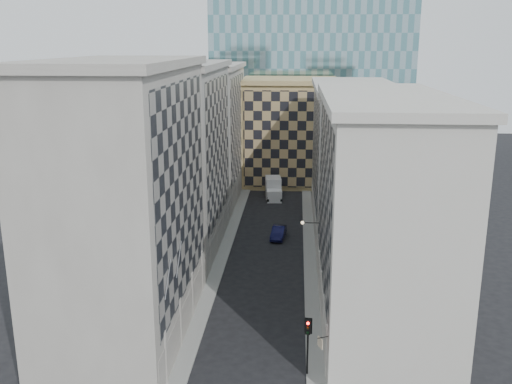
% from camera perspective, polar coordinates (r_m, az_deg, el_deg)
% --- Properties ---
extents(sidewalk_west, '(1.50, 100.00, 0.15)m').
position_cam_1_polar(sidewalk_west, '(69.69, -3.31, -6.19)').
color(sidewalk_west, gray).
rests_on(sidewalk_west, ground).
extents(sidewalk_east, '(1.50, 100.00, 0.15)m').
position_cam_1_polar(sidewalk_east, '(69.17, 5.41, -6.40)').
color(sidewalk_east, gray).
rests_on(sidewalk_east, ground).
extents(bldg_left_a, '(10.80, 22.80, 23.70)m').
position_cam_1_polar(bldg_left_a, '(49.49, -12.83, -1.02)').
color(bldg_left_a, gray).
rests_on(bldg_left_a, ground).
extents(bldg_left_b, '(10.80, 22.80, 22.70)m').
position_cam_1_polar(bldg_left_b, '(70.35, -7.69, 3.44)').
color(bldg_left_b, gray).
rests_on(bldg_left_b, ground).
extents(bldg_left_c, '(10.80, 22.80, 21.70)m').
position_cam_1_polar(bldg_left_c, '(91.75, -4.90, 5.84)').
color(bldg_left_c, gray).
rests_on(bldg_left_c, ground).
extents(bldg_right_a, '(10.80, 26.80, 20.70)m').
position_cam_1_polar(bldg_right_a, '(52.17, 12.18, -1.89)').
color(bldg_right_a, '#B7B4A8').
rests_on(bldg_right_a, ground).
extents(bldg_right_b, '(10.80, 28.80, 19.70)m').
position_cam_1_polar(bldg_right_b, '(78.35, 9.55, 3.43)').
color(bldg_right_b, '#B7B4A8').
rests_on(bldg_right_b, ground).
extents(tan_block, '(16.80, 14.80, 18.80)m').
position_cam_1_polar(tan_block, '(103.59, 3.33, 6.11)').
color(tan_block, '#9F8954').
rests_on(tan_block, ground).
extents(church_tower, '(7.20, 7.20, 51.50)m').
position_cam_1_polar(church_tower, '(116.58, 2.56, 15.72)').
color(church_tower, '#302925').
rests_on(church_tower, ground).
extents(flagpoles_left, '(0.10, 6.33, 2.33)m').
position_cam_1_polar(flagpoles_left, '(44.91, -8.24, -7.61)').
color(flagpoles_left, gray).
rests_on(flagpoles_left, ground).
extents(bracket_lamp, '(1.98, 0.36, 0.36)m').
position_cam_1_polar(bracket_lamp, '(61.46, 4.83, -3.08)').
color(bracket_lamp, black).
rests_on(bracket_lamp, ground).
extents(traffic_light, '(0.58, 0.52, 4.63)m').
position_cam_1_polar(traffic_light, '(44.75, 5.22, -14.03)').
color(traffic_light, black).
rests_on(traffic_light, sidewalk_east).
extents(box_truck, '(3.10, 6.29, 3.32)m').
position_cam_1_polar(box_truck, '(93.93, 1.76, 0.25)').
color(box_truck, silver).
rests_on(box_truck, ground).
extents(dark_car, '(2.10, 4.86, 1.56)m').
position_cam_1_polar(dark_car, '(74.98, 2.25, -4.08)').
color(dark_car, '#0F1039').
rests_on(dark_car, ground).
extents(shop_sign, '(0.82, 0.72, 0.85)m').
position_cam_1_polar(shop_sign, '(43.10, 6.45, -14.71)').
color(shop_sign, black).
rests_on(shop_sign, ground).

